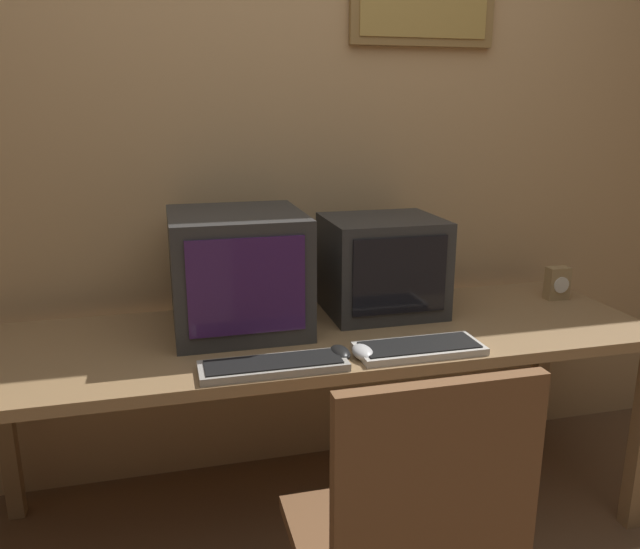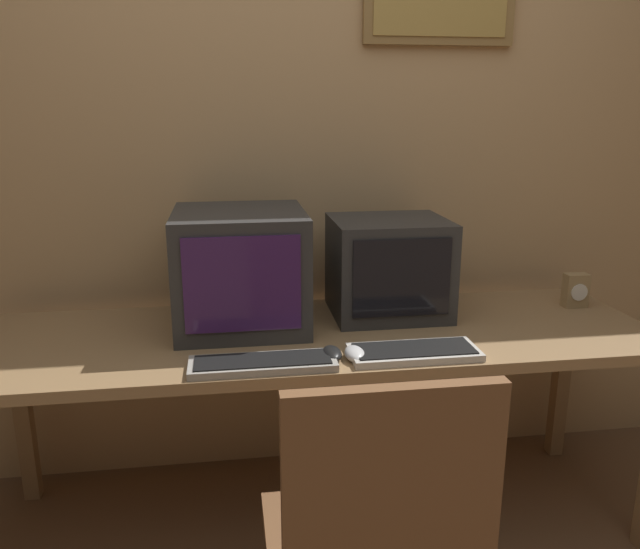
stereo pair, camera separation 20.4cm
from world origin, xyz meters
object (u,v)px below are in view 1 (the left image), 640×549
Objects in this scene: mouse_far_corner at (340,353)px; desk_clock at (557,283)px; monitor_right at (382,265)px; keyboard_main at (273,365)px; mouse_near_keyboard at (363,352)px; keyboard_side at (419,348)px; monitor_left at (238,271)px.

desk_clock is (0.99, 0.36, 0.05)m from mouse_far_corner.
desk_clock is (0.72, -0.03, -0.11)m from monitor_right.
mouse_near_keyboard is (0.28, 0.02, 0.01)m from keyboard_main.
mouse_far_corner is (-0.25, 0.01, 0.00)m from keyboard_side.
monitor_left reaches higher than monitor_right.
monitor_left is at bearing 143.74° from keyboard_side.
keyboard_main is at bearing -176.36° from mouse_near_keyboard.
mouse_far_corner is at bearing 167.43° from mouse_near_keyboard.
mouse_far_corner is at bearing -124.44° from monitor_right.
mouse_near_keyboard is at bearing -157.84° from desk_clock.
monitor_right is 0.73m from desk_clock.
keyboard_side is 0.25m from mouse_far_corner.
monitor_left is 0.52m from mouse_near_keyboard.
keyboard_side is 3.62× the size of mouse_near_keyboard.
keyboard_main is 0.28m from mouse_near_keyboard.
mouse_far_corner is (0.26, -0.36, -0.18)m from monitor_left.
mouse_far_corner is 0.83× the size of desk_clock.
mouse_near_keyboard is (-0.20, -0.41, -0.16)m from monitor_right.
monitor_right is at bearing 41.57° from keyboard_main.
keyboard_side is at bearing -93.03° from monitor_right.
desk_clock reaches higher than mouse_far_corner.
monitor_left is 0.53m from monitor_right.
keyboard_side is at bearing -153.12° from desk_clock.
monitor_right is (0.53, 0.04, -0.02)m from monitor_left.
monitor_left is at bearing 96.92° from keyboard_main.
mouse_far_corner is (-0.27, -0.39, -0.16)m from monitor_right.
mouse_far_corner is at bearing -54.27° from monitor_left.
monitor_left is 4.34× the size of mouse_far_corner.
monitor_left reaches higher than mouse_far_corner.
mouse_near_keyboard is (-0.18, -0.00, 0.01)m from keyboard_side.
desk_clock reaches higher than keyboard_main.
monitor_right is 1.04× the size of keyboard_side.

